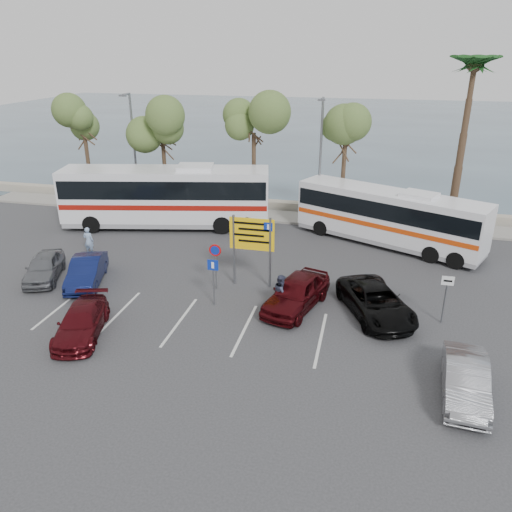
% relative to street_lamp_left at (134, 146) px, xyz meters
% --- Properties ---
extents(ground, '(120.00, 120.00, 0.00)m').
position_rel_street_lamp_left_xyz_m(ground, '(10.00, -13.52, -4.60)').
color(ground, '#303033').
rests_on(ground, ground).
extents(kerb_strip, '(44.00, 2.40, 0.15)m').
position_rel_street_lamp_left_xyz_m(kerb_strip, '(10.00, 0.48, -4.52)').
color(kerb_strip, gray).
rests_on(kerb_strip, ground).
extents(seawall, '(48.00, 0.80, 0.60)m').
position_rel_street_lamp_left_xyz_m(seawall, '(10.00, 2.48, -4.30)').
color(seawall, gray).
rests_on(seawall, ground).
extents(sea, '(140.00, 140.00, 0.00)m').
position_rel_street_lamp_left_xyz_m(sea, '(10.00, 46.48, -4.59)').
color(sea, '#384C5A').
rests_on(sea, ground).
extents(tree_far_left, '(3.20, 3.20, 7.60)m').
position_rel_street_lamp_left_xyz_m(tree_far_left, '(-4.00, 0.48, 1.73)').
color(tree_far_left, '#382619').
rests_on(tree_far_left, kerb_strip).
extents(tree_left, '(3.20, 3.20, 7.20)m').
position_rel_street_lamp_left_xyz_m(tree_left, '(2.00, 0.48, 1.41)').
color(tree_left, '#382619').
rests_on(tree_left, kerb_strip).
extents(tree_mid, '(3.20, 3.20, 8.00)m').
position_rel_street_lamp_left_xyz_m(tree_mid, '(8.50, 0.48, 2.06)').
color(tree_mid, '#382619').
rests_on(tree_mid, kerb_strip).
extents(tree_right, '(3.20, 3.20, 7.40)m').
position_rel_street_lamp_left_xyz_m(tree_right, '(14.50, 0.48, 1.57)').
color(tree_right, '#382619').
rests_on(tree_right, kerb_strip).
extents(palm_tree, '(4.80, 4.80, 11.20)m').
position_rel_street_lamp_left_xyz_m(palm_tree, '(21.50, 0.48, 5.27)').
color(palm_tree, '#382619').
rests_on(palm_tree, kerb_strip).
extents(street_lamp_left, '(0.45, 1.15, 8.01)m').
position_rel_street_lamp_left_xyz_m(street_lamp_left, '(0.00, 0.00, 0.00)').
color(street_lamp_left, slate).
rests_on(street_lamp_left, kerb_strip).
extents(street_lamp_right, '(0.45, 1.15, 8.01)m').
position_rel_street_lamp_left_xyz_m(street_lamp_right, '(13.00, 0.00, 0.00)').
color(street_lamp_right, slate).
rests_on(street_lamp_right, kerb_strip).
extents(direction_sign, '(2.20, 0.12, 3.60)m').
position_rel_street_lamp_left_xyz_m(direction_sign, '(11.00, -10.32, -2.17)').
color(direction_sign, slate).
rests_on(direction_sign, ground).
extents(sign_no_stop, '(0.60, 0.08, 2.35)m').
position_rel_street_lamp_left_xyz_m(sign_no_stop, '(9.40, -11.13, -3.02)').
color(sign_no_stop, slate).
rests_on(sign_no_stop, ground).
extents(sign_parking, '(0.50, 0.07, 2.25)m').
position_rel_street_lamp_left_xyz_m(sign_parking, '(9.80, -12.73, -3.13)').
color(sign_parking, slate).
rests_on(sign_parking, ground).
extents(sign_taxi, '(0.50, 0.07, 2.20)m').
position_rel_street_lamp_left_xyz_m(sign_taxi, '(19.80, -12.03, -3.18)').
color(sign_taxi, slate).
rests_on(sign_taxi, ground).
extents(lane_markings, '(12.02, 4.20, 0.01)m').
position_rel_street_lamp_left_xyz_m(lane_markings, '(8.86, -14.52, -4.60)').
color(lane_markings, silver).
rests_on(lane_markings, ground).
extents(coach_bus_left, '(13.49, 5.51, 4.11)m').
position_rel_street_lamp_left_xyz_m(coach_bus_left, '(3.50, -3.02, -2.69)').
color(coach_bus_left, silver).
rests_on(coach_bus_left, ground).
extents(coach_bus_right, '(11.10, 6.85, 3.47)m').
position_rel_street_lamp_left_xyz_m(coach_bus_right, '(17.50, -3.02, -2.99)').
color(coach_bus_right, silver).
rests_on(coach_bus_right, ground).
extents(car_silver_a, '(2.80, 4.08, 1.29)m').
position_rel_street_lamp_left_xyz_m(car_silver_a, '(0.53, -12.02, -3.95)').
color(car_silver_a, slate).
rests_on(car_silver_a, ground).
extents(car_blue, '(2.59, 4.24, 1.32)m').
position_rel_street_lamp_left_xyz_m(car_blue, '(2.93, -12.02, -3.94)').
color(car_blue, '#0F1849').
rests_on(car_blue, ground).
extents(car_maroon, '(2.71, 4.35, 1.18)m').
position_rel_street_lamp_left_xyz_m(car_maroon, '(5.33, -16.46, -4.01)').
color(car_maroon, '#4B0C11').
rests_on(car_maroon, ground).
extents(car_red, '(2.99, 4.78, 1.52)m').
position_rel_street_lamp_left_xyz_m(car_red, '(13.50, -12.13, -3.84)').
color(car_red, '#43090D').
rests_on(car_red, ground).
extents(suv_black, '(4.01, 5.29, 1.34)m').
position_rel_street_lamp_left_xyz_m(suv_black, '(17.00, -12.02, -3.93)').
color(suv_black, black).
rests_on(suv_black, ground).
extents(car_silver_b, '(1.69, 4.06, 1.31)m').
position_rel_street_lamp_left_xyz_m(car_silver_b, '(20.00, -17.02, -3.95)').
color(car_silver_b, gray).
rests_on(car_silver_b, ground).
extents(pedestrian_near, '(0.61, 0.41, 1.62)m').
position_rel_street_lamp_left_xyz_m(pedestrian_near, '(1.00, -8.52, -3.79)').
color(pedestrian_near, '#88A1C6').
rests_on(pedestrian_near, ground).
extents(pedestrian_far, '(0.75, 0.91, 1.73)m').
position_rel_street_lamp_left_xyz_m(pedestrian_far, '(12.89, -12.52, -3.73)').
color(pedestrian_far, '#33364D').
rests_on(pedestrian_far, ground).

